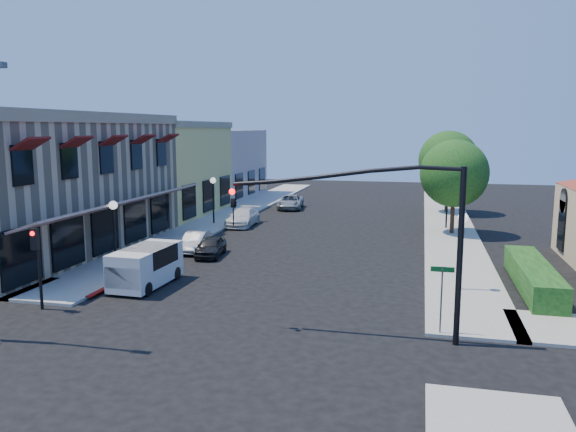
% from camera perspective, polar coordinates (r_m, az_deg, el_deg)
% --- Properties ---
extents(ground, '(120.00, 120.00, 0.00)m').
position_cam_1_polar(ground, '(19.92, -7.31, -12.38)').
color(ground, black).
rests_on(ground, ground).
extents(sidewalk_left, '(3.50, 50.00, 0.12)m').
position_cam_1_polar(sidewalk_left, '(47.48, -5.67, 0.21)').
color(sidewalk_left, gray).
rests_on(sidewalk_left, ground).
extents(sidewalk_right, '(3.50, 50.00, 0.12)m').
position_cam_1_polar(sidewalk_right, '(44.94, 15.92, -0.59)').
color(sidewalk_right, gray).
rests_on(sidewalk_right, ground).
extents(curb_red_strip, '(0.25, 10.00, 0.06)m').
position_cam_1_polar(curb_red_strip, '(29.63, -14.37, -5.46)').
color(curb_red_strip, maroon).
rests_on(curb_red_strip, ground).
extents(corner_brick_building, '(11.77, 18.20, 8.10)m').
position_cam_1_polar(corner_brick_building, '(36.09, -24.48, 3.02)').
color(corner_brick_building, tan).
rests_on(corner_brick_building, ground).
extents(yellow_stucco_building, '(10.00, 12.00, 7.60)m').
position_cam_1_polar(yellow_stucco_building, '(48.80, -13.66, 4.65)').
color(yellow_stucco_building, '#DDC963').
rests_on(yellow_stucco_building, ground).
extents(pink_stucco_building, '(10.00, 12.00, 7.00)m').
position_cam_1_polar(pink_stucco_building, '(59.72, -8.40, 5.26)').
color(pink_stucco_building, tan).
rests_on(pink_stucco_building, ground).
extents(hedge, '(1.40, 8.00, 1.10)m').
position_cam_1_polar(hedge, '(27.75, 23.54, -6.91)').
color(hedge, '#113D11').
rests_on(hedge, ground).
extents(street_tree_a, '(4.56, 4.56, 6.48)m').
position_cam_1_polar(street_tree_a, '(39.49, 16.54, 4.17)').
color(street_tree_a, black).
rests_on(street_tree_a, ground).
extents(street_tree_b, '(4.94, 4.94, 7.02)m').
position_cam_1_polar(street_tree_b, '(49.44, 15.97, 5.48)').
color(street_tree_b, black).
rests_on(street_tree_b, ground).
extents(signal_mast_arm, '(8.01, 0.39, 6.00)m').
position_cam_1_polar(signal_mast_arm, '(19.09, 10.77, -0.66)').
color(signal_mast_arm, black).
rests_on(signal_mast_arm, ground).
extents(secondary_signal, '(0.28, 0.42, 3.32)m').
position_cam_1_polar(secondary_signal, '(24.30, -24.15, -3.50)').
color(secondary_signal, black).
rests_on(secondary_signal, ground).
extents(street_name_sign, '(0.80, 0.06, 2.50)m').
position_cam_1_polar(street_name_sign, '(20.30, 15.35, -7.17)').
color(street_name_sign, '#595B5E').
rests_on(street_name_sign, ground).
extents(lamppost_left_near, '(0.44, 0.44, 3.57)m').
position_cam_1_polar(lamppost_left_near, '(29.87, -17.29, -0.11)').
color(lamppost_left_near, black).
rests_on(lamppost_left_near, ground).
extents(lamppost_left_far, '(0.44, 0.44, 3.57)m').
position_cam_1_polar(lamppost_left_far, '(42.39, -7.62, 2.78)').
color(lamppost_left_far, black).
rests_on(lamppost_left_far, ground).
extents(lamppost_right_near, '(0.44, 0.44, 3.57)m').
position_cam_1_polar(lamppost_right_near, '(25.78, 17.28, -1.49)').
color(lamppost_right_near, black).
rests_on(lamppost_right_near, ground).
extents(lamppost_right_far, '(0.44, 0.44, 3.57)m').
position_cam_1_polar(lamppost_right_far, '(41.60, 15.90, 2.40)').
color(lamppost_right_far, black).
rests_on(lamppost_right_far, ground).
extents(white_van, '(1.91, 4.13, 1.81)m').
position_cam_1_polar(white_van, '(26.61, -14.28, -4.77)').
color(white_van, silver).
rests_on(white_van, ground).
extents(parked_car_a, '(1.70, 3.40, 1.11)m').
position_cam_1_polar(parked_car_a, '(32.21, -7.85, -3.09)').
color(parked_car_a, black).
rests_on(parked_car_a, ground).
extents(parked_car_b, '(1.54, 3.55, 1.13)m').
position_cam_1_polar(parked_car_b, '(33.61, -9.38, -2.61)').
color(parked_car_b, '#B1B4B6').
rests_on(parked_car_b, ground).
extents(parked_car_c, '(1.93, 4.49, 1.29)m').
position_cam_1_polar(parked_car_c, '(41.94, -4.61, -0.12)').
color(parked_car_c, silver).
rests_on(parked_car_c, ground).
extents(parked_car_d, '(2.55, 4.68, 1.24)m').
position_cam_1_polar(parked_car_d, '(50.68, 0.25, 1.44)').
color(parked_car_d, '#9A9D9E').
rests_on(parked_car_d, ground).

